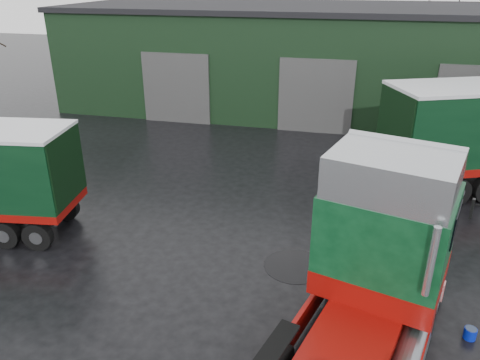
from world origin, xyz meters
The scene contains 7 objects.
ground centered at (0.00, 0.00, 0.00)m, with size 100.00×100.00×0.00m, color black.
warehouse centered at (2.00, 20.00, 3.16)m, with size 32.40×12.40×6.30m.
hero_tractor centered at (4.50, -3.00, 2.31)m, with size 3.15×7.43×4.61m, color #0C3A1D, non-canonical shape.
wash_bucket centered at (7.29, -1.28, 0.14)m, with size 0.30×0.30×0.28m, color #081BAE.
tree_back_a centered at (-6.00, 30.00, 4.75)m, with size 4.40×4.40×9.50m, color black, non-canonical shape.
tree_back_b centered at (10.00, 30.00, 3.75)m, with size 4.40×4.40×7.50m, color black, non-canonical shape.
puddle_1 centered at (2.76, 0.74, 0.00)m, with size 1.87×1.87×0.01m, color black.
Camera 1 is at (4.00, -11.18, 8.12)m, focal length 35.00 mm.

